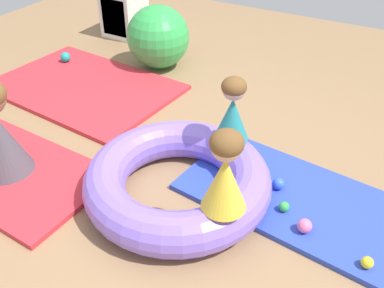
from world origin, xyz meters
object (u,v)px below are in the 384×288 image
(play_ball_red, at_px, (253,179))
(play_ball_blue, at_px, (278,184))
(exercise_ball_large, at_px, (158,37))
(play_ball_teal, at_px, (65,57))
(play_ball_yellow, at_px, (367,263))
(play_ball_green, at_px, (284,207))
(child_in_yellow, at_px, (225,172))
(child_in_teal, at_px, (233,110))
(play_ball_pink, at_px, (305,226))
(storage_cube, at_px, (123,13))
(inflatable_cushion, at_px, (177,180))

(play_ball_red, relative_size, play_ball_blue, 0.92)
(exercise_ball_large, bearing_deg, play_ball_teal, -151.75)
(play_ball_yellow, height_order, play_ball_green, play_ball_yellow)
(child_in_yellow, bearing_deg, exercise_ball_large, -118.50)
(child_in_yellow, height_order, child_in_teal, child_in_yellow)
(play_ball_green, bearing_deg, child_in_teal, 152.81)
(play_ball_yellow, relative_size, play_ball_green, 1.03)
(play_ball_blue, bearing_deg, child_in_teal, 169.37)
(play_ball_green, distance_m, play_ball_red, 0.32)
(play_ball_teal, xyz_separation_m, play_ball_pink, (3.03, -1.14, -0.01))
(child_in_teal, relative_size, storage_cube, 0.85)
(inflatable_cushion, bearing_deg, play_ball_yellow, -0.79)
(play_ball_yellow, relative_size, play_ball_pink, 0.78)
(play_ball_green, height_order, play_ball_red, play_ball_red)
(child_in_teal, xyz_separation_m, play_ball_green, (0.52, -0.27, -0.44))
(child_in_teal, bearing_deg, storage_cube, -151.90)
(play_ball_teal, distance_m, play_ball_red, 2.72)
(child_in_teal, bearing_deg, child_in_yellow, -2.39)
(play_ball_blue, bearing_deg, storage_cube, 145.56)
(play_ball_teal, xyz_separation_m, storage_cube, (0.03, 1.02, 0.19))
(play_ball_yellow, bearing_deg, play_ball_red, 157.35)
(play_ball_pink, relative_size, storage_cube, 0.16)
(inflatable_cushion, relative_size, play_ball_yellow, 17.88)
(child_in_teal, height_order, play_ball_red, child_in_teal)
(child_in_yellow, relative_size, play_ball_red, 6.79)
(inflatable_cushion, height_order, exercise_ball_large, exercise_ball_large)
(play_ball_blue, bearing_deg, inflatable_cushion, -147.67)
(play_ball_yellow, bearing_deg, storage_cube, 146.39)
(play_ball_teal, height_order, play_ball_blue, play_ball_teal)
(play_ball_green, xyz_separation_m, storage_cube, (-2.83, 2.05, 0.21))
(inflatable_cushion, xyz_separation_m, play_ball_yellow, (1.26, -0.02, -0.07))
(play_ball_red, xyz_separation_m, exercise_ball_large, (-1.67, 1.36, 0.25))
(play_ball_yellow, xyz_separation_m, storage_cube, (-3.39, 2.25, 0.20))
(play_ball_red, bearing_deg, play_ball_pink, -30.20)
(play_ball_red, xyz_separation_m, play_ball_pink, (0.45, -0.26, 0.01))
(inflatable_cushion, xyz_separation_m, play_ball_blue, (0.59, 0.37, -0.06))
(play_ball_yellow, distance_m, play_ball_teal, 3.64)
(child_in_teal, height_order, play_ball_yellow, child_in_teal)
(play_ball_green, bearing_deg, play_ball_red, 151.54)
(child_in_yellow, xyz_separation_m, child_in_teal, (-0.26, 0.66, -0.02))
(play_ball_green, xyz_separation_m, play_ball_pink, (0.17, -0.11, 0.01))
(play_ball_yellow, bearing_deg, play_ball_blue, 149.88)
(child_in_yellow, height_order, exercise_ball_large, child_in_yellow)
(play_ball_teal, bearing_deg, play_ball_pink, -20.65)
(play_ball_yellow, height_order, play_ball_teal, play_ball_teal)
(play_ball_green, relative_size, play_ball_teal, 0.65)
(inflatable_cushion, height_order, play_ball_blue, inflatable_cushion)
(child_in_yellow, xyz_separation_m, play_ball_pink, (0.43, 0.28, -0.45))
(child_in_teal, xyz_separation_m, exercise_ball_large, (-1.44, 1.25, -0.19))
(storage_cube, bearing_deg, play_ball_blue, -34.44)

